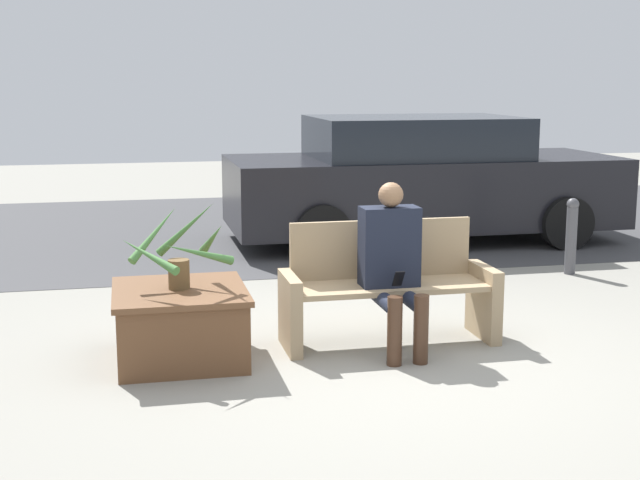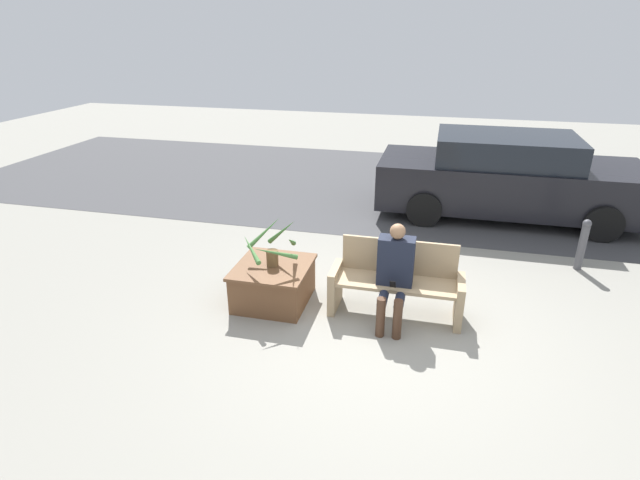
{
  "view_description": "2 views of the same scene",
  "coord_description": "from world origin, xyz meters",
  "px_view_note": "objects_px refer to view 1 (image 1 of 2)",
  "views": [
    {
      "loc": [
        -1.72,
        -5.64,
        1.95
      ],
      "look_at": [
        -0.36,
        0.5,
        0.79
      ],
      "focal_mm": 50.0,
      "sensor_mm": 36.0,
      "label": 1
    },
    {
      "loc": [
        0.52,
        -4.86,
        3.26
      ],
      "look_at": [
        -0.86,
        0.74,
        0.76
      ],
      "focal_mm": 28.0,
      "sensor_mm": 36.0,
      "label": 2
    }
  ],
  "objects_px": {
    "potted_plant": "(180,251)",
    "bollard_post": "(571,234)",
    "planter_box": "(180,322)",
    "person_seated": "(393,261)",
    "parked_car": "(421,180)",
    "bench": "(387,288)"
  },
  "relations": [
    {
      "from": "planter_box",
      "to": "person_seated",
      "type": "bearing_deg",
      "value": -2.92
    },
    {
      "from": "person_seated",
      "to": "parked_car",
      "type": "distance_m",
      "value": 4.38
    },
    {
      "from": "bollard_post",
      "to": "planter_box",
      "type": "bearing_deg",
      "value": -154.2
    },
    {
      "from": "parked_car",
      "to": "bollard_post",
      "type": "height_order",
      "value": "parked_car"
    },
    {
      "from": "bollard_post",
      "to": "potted_plant",
      "type": "bearing_deg",
      "value": -154.14
    },
    {
      "from": "bench",
      "to": "bollard_post",
      "type": "bearing_deg",
      "value": 36.48
    },
    {
      "from": "bench",
      "to": "potted_plant",
      "type": "bearing_deg",
      "value": -175.75
    },
    {
      "from": "planter_box",
      "to": "bollard_post",
      "type": "relative_size",
      "value": 1.24
    },
    {
      "from": "potted_plant",
      "to": "planter_box",
      "type": "bearing_deg",
      "value": 178.04
    },
    {
      "from": "planter_box",
      "to": "bollard_post",
      "type": "xyz_separation_m",
      "value": [
        3.97,
        1.92,
        0.13
      ]
    },
    {
      "from": "bench",
      "to": "bollard_post",
      "type": "distance_m",
      "value": 3.04
    },
    {
      "from": "person_seated",
      "to": "parked_car",
      "type": "bearing_deg",
      "value": 68.65
    },
    {
      "from": "planter_box",
      "to": "parked_car",
      "type": "relative_size",
      "value": 0.21
    },
    {
      "from": "bench",
      "to": "person_seated",
      "type": "xyz_separation_m",
      "value": [
        -0.02,
        -0.19,
        0.24
      ]
    },
    {
      "from": "person_seated",
      "to": "planter_box",
      "type": "height_order",
      "value": "person_seated"
    },
    {
      "from": "potted_plant",
      "to": "bollard_post",
      "type": "xyz_separation_m",
      "value": [
        3.96,
        1.92,
        -0.37
      ]
    },
    {
      "from": "potted_plant",
      "to": "parked_car",
      "type": "height_order",
      "value": "parked_car"
    },
    {
      "from": "bench",
      "to": "parked_car",
      "type": "height_order",
      "value": "parked_car"
    },
    {
      "from": "parked_car",
      "to": "bollard_post",
      "type": "distance_m",
      "value": 2.28
    },
    {
      "from": "planter_box",
      "to": "bollard_post",
      "type": "distance_m",
      "value": 4.42
    },
    {
      "from": "potted_plant",
      "to": "bollard_post",
      "type": "relative_size",
      "value": 1.01
    },
    {
      "from": "potted_plant",
      "to": "parked_car",
      "type": "xyz_separation_m",
      "value": [
        3.09,
        4.0,
        -0.04
      ]
    }
  ]
}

